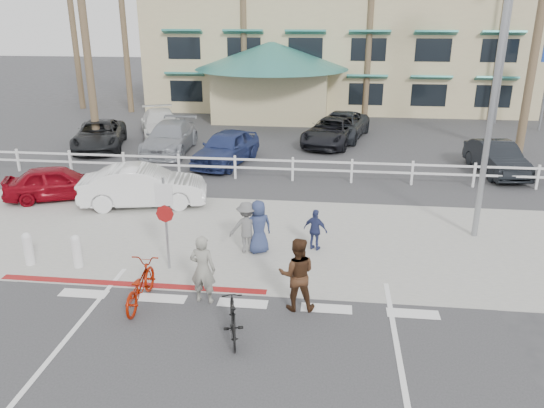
# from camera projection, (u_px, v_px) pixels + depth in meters

# --- Properties ---
(ground) EXTENTS (140.00, 140.00, 0.00)m
(ground) POSITION_uv_depth(u_px,v_px,m) (238.00, 317.00, 12.15)
(ground) COLOR #333335
(bike_path) EXTENTS (12.00, 16.00, 0.01)m
(bike_path) POSITION_uv_depth(u_px,v_px,m) (220.00, 373.00, 10.28)
(bike_path) COLOR #333335
(bike_path) RESTS_ON ground
(sidewalk_plaza) EXTENTS (22.00, 7.00, 0.01)m
(sidewalk_plaza) POSITION_uv_depth(u_px,v_px,m) (264.00, 238.00, 16.34)
(sidewalk_plaza) COLOR gray
(sidewalk_plaza) RESTS_ON ground
(cross_street) EXTENTS (40.00, 5.00, 0.01)m
(cross_street) POSITION_uv_depth(u_px,v_px,m) (278.00, 196.00, 20.08)
(cross_street) COLOR #333335
(cross_street) RESTS_ON ground
(parking_lot) EXTENTS (50.00, 16.00, 0.01)m
(parking_lot) POSITION_uv_depth(u_px,v_px,m) (296.00, 139.00, 28.94)
(parking_lot) COLOR #333335
(parking_lot) RESTS_ON ground
(curb_red) EXTENTS (7.00, 0.25, 0.02)m
(curb_red) POSITION_uv_depth(u_px,v_px,m) (131.00, 284.00, 13.59)
(curb_red) COLOR maroon
(curb_red) RESTS_ON ground
(rail_fence) EXTENTS (29.40, 0.16, 1.00)m
(rail_fence) POSITION_uv_depth(u_px,v_px,m) (295.00, 169.00, 21.72)
(rail_fence) COLOR silver
(rail_fence) RESTS_ON ground
(building) EXTENTS (28.00, 16.00, 11.30)m
(building) POSITION_uv_depth(u_px,v_px,m) (338.00, 25.00, 38.91)
(building) COLOR #CCBC8B
(building) RESTS_ON ground
(sign_post) EXTENTS (0.50, 0.10, 2.90)m
(sign_post) POSITION_uv_depth(u_px,v_px,m) (166.00, 219.00, 13.96)
(sign_post) COLOR gray
(sign_post) RESTS_ON ground
(bollard_0) EXTENTS (0.26, 0.26, 0.95)m
(bollard_0) POSITION_uv_depth(u_px,v_px,m) (77.00, 251.00, 14.38)
(bollard_0) COLOR silver
(bollard_0) RESTS_ON ground
(bollard_1) EXTENTS (0.26, 0.26, 0.95)m
(bollard_1) POSITION_uv_depth(u_px,v_px,m) (28.00, 249.00, 14.53)
(bollard_1) COLOR silver
(bollard_1) RESTS_ON ground
(streetlight_0) EXTENTS (0.60, 2.00, 9.00)m
(streetlight_0) POSITION_uv_depth(u_px,v_px,m) (495.00, 90.00, 15.02)
(streetlight_0) COLOR gray
(streetlight_0) RESTS_ON ground
(streetlight_1) EXTENTS (0.60, 2.00, 9.50)m
(streetlight_1) POSITION_uv_depth(u_px,v_px,m) (506.00, 44.00, 31.59)
(streetlight_1) COLOR gray
(streetlight_1) RESTS_ON ground
(palm_1) EXTENTS (4.00, 4.00, 13.00)m
(palm_1) POSITION_uv_depth(u_px,v_px,m) (122.00, 13.00, 34.55)
(palm_1) COLOR #1F491C
(palm_1) RESTS_ON ground
(palm_3) EXTENTS (4.00, 4.00, 14.00)m
(palm_3) POSITION_uv_depth(u_px,v_px,m) (243.00, 4.00, 33.50)
(palm_3) COLOR #1F491C
(palm_3) RESTS_ON ground
(palm_5) EXTENTS (4.00, 4.00, 13.00)m
(palm_5) POSITION_uv_depth(u_px,v_px,m) (371.00, 13.00, 32.80)
(palm_5) COLOR #1F491C
(palm_5) RESTS_ON ground
(palm_7) EXTENTS (4.00, 4.00, 14.00)m
(palm_7) POSITION_uv_depth(u_px,v_px,m) (506.00, 4.00, 31.75)
(palm_7) COLOR #1F491C
(palm_7) RESTS_ON ground
(palm_10) EXTENTS (4.00, 4.00, 12.00)m
(palm_10) POSITION_uv_depth(u_px,v_px,m) (84.00, 24.00, 25.18)
(palm_10) COLOR #1F491C
(palm_10) RESTS_ON ground
(palm_11) EXTENTS (4.00, 4.00, 14.00)m
(palm_11) POSITION_uv_depth(u_px,v_px,m) (543.00, 1.00, 23.46)
(palm_11) COLOR #1F491C
(palm_11) RESTS_ON ground
(bike_red) EXTENTS (0.70, 1.91, 1.00)m
(bike_red) POSITION_uv_depth(u_px,v_px,m) (140.00, 285.00, 12.56)
(bike_red) COLOR #861401
(bike_red) RESTS_ON ground
(rider_red) EXTENTS (0.67, 0.48, 1.72)m
(rider_red) POSITION_uv_depth(u_px,v_px,m) (203.00, 269.00, 12.53)
(rider_red) COLOR gray
(rider_red) RESTS_ON ground
(bike_black) EXTENTS (0.78, 1.60, 0.93)m
(bike_black) POSITION_uv_depth(u_px,v_px,m) (233.00, 320.00, 11.22)
(bike_black) COLOR black
(bike_black) RESTS_ON ground
(rider_black) EXTENTS (0.92, 0.74, 1.79)m
(rider_black) POSITION_uv_depth(u_px,v_px,m) (297.00, 274.00, 12.23)
(rider_black) COLOR #3B2313
(rider_black) RESTS_ON ground
(pedestrian_a) EXTENTS (1.09, 0.77, 1.54)m
(pedestrian_a) POSITION_uv_depth(u_px,v_px,m) (247.00, 228.00, 15.18)
(pedestrian_a) COLOR #5F5F5F
(pedestrian_a) RESTS_ON ground
(pedestrian_child) EXTENTS (0.80, 0.56, 1.25)m
(pedestrian_child) POSITION_uv_depth(u_px,v_px,m) (315.00, 230.00, 15.38)
(pedestrian_child) COLOR navy
(pedestrian_child) RESTS_ON ground
(pedestrian_b) EXTENTS (0.92, 0.81, 1.58)m
(pedestrian_b) POSITION_uv_depth(u_px,v_px,m) (259.00, 227.00, 15.16)
(pedestrian_b) COLOR navy
(pedestrian_b) RESTS_ON ground
(car_white_sedan) EXTENTS (4.65, 2.44, 1.46)m
(car_white_sedan) POSITION_uv_depth(u_px,v_px,m) (144.00, 186.00, 18.89)
(car_white_sedan) COLOR silver
(car_white_sedan) RESTS_ON ground
(car_red_compact) EXTENTS (4.02, 2.78, 1.27)m
(car_red_compact) POSITION_uv_depth(u_px,v_px,m) (58.00, 182.00, 19.62)
(car_red_compact) COLOR maroon
(car_red_compact) RESTS_ON ground
(lot_car_0) EXTENTS (3.59, 5.41, 1.38)m
(lot_car_0) POSITION_uv_depth(u_px,v_px,m) (99.00, 135.00, 26.82)
(lot_car_0) COLOR black
(lot_car_0) RESTS_ON ground
(lot_car_1) EXTENTS (2.25, 5.10, 1.46)m
(lot_car_1) POSITION_uv_depth(u_px,v_px,m) (170.00, 138.00, 26.10)
(lot_car_1) COLOR gray
(lot_car_1) RESTS_ON ground
(lot_car_2) EXTENTS (2.82, 4.81, 1.54)m
(lot_car_2) POSITION_uv_depth(u_px,v_px,m) (226.00, 148.00, 24.06)
(lot_car_2) COLOR navy
(lot_car_2) RESTS_ON ground
(lot_car_3) EXTENTS (1.99, 4.33, 1.38)m
(lot_car_3) POSITION_uv_depth(u_px,v_px,m) (497.00, 158.00, 22.63)
(lot_car_3) COLOR black
(lot_car_3) RESTS_ON ground
(lot_car_4) EXTENTS (3.78, 5.39, 1.45)m
(lot_car_4) POSITION_uv_depth(u_px,v_px,m) (161.00, 124.00, 29.36)
(lot_car_4) COLOR silver
(lot_car_4) RESTS_ON ground
(lot_car_5) EXTENTS (3.49, 5.49, 1.41)m
(lot_car_5) POSITION_uv_depth(u_px,v_px,m) (341.00, 126.00, 28.89)
(lot_car_5) COLOR #20242A
(lot_car_5) RESTS_ON ground
(lot_car_6) EXTENTS (3.44, 5.33, 1.36)m
(lot_car_6) POSITION_uv_depth(u_px,v_px,m) (331.00, 132.00, 27.59)
(lot_car_6) COLOR black
(lot_car_6) RESTS_ON ground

